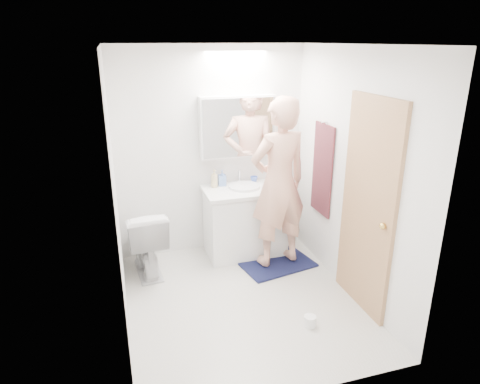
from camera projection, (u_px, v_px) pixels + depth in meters
name	position (u px, v px, depth m)	size (l,w,h in m)	color
floor	(242.00, 300.00, 4.23)	(2.50, 2.50, 0.00)	silver
ceiling	(243.00, 44.00, 3.42)	(2.50, 2.50, 0.00)	white
wall_back	(211.00, 152.00, 4.95)	(2.50, 2.50, 0.00)	white
wall_front	(301.00, 247.00, 2.70)	(2.50, 2.50, 0.00)	white
wall_left	(116.00, 198.00, 3.52)	(2.50, 2.50, 0.00)	white
wall_right	(351.00, 175.00, 4.12)	(2.50, 2.50, 0.00)	white
vanity_cabinet	(245.00, 223.00, 5.05)	(0.90, 0.55, 0.78)	white
countertop	(245.00, 190.00, 4.92)	(0.95, 0.58, 0.04)	silver
sink_basin	(244.00, 186.00, 4.93)	(0.36, 0.36, 0.03)	silver
faucet	(239.00, 176.00, 5.08)	(0.02, 0.02, 0.16)	silver
medicine_cabinet	(238.00, 127.00, 4.86)	(0.88, 0.14, 0.70)	white
mirror_panel	(240.00, 128.00, 4.79)	(0.84, 0.01, 0.66)	silver
toilet	(145.00, 240.00, 4.64)	(0.42, 0.74, 0.75)	white
bath_rug	(276.00, 263.00, 4.91)	(0.80, 0.55, 0.02)	#14133C
person	(279.00, 183.00, 4.58)	(0.68, 0.45, 1.86)	#E4A488
door	(368.00, 207.00, 3.87)	(0.04, 0.80, 2.00)	tan
door_knob	(383.00, 226.00, 3.60)	(0.06, 0.06, 0.06)	gold
towel	(322.00, 170.00, 4.64)	(0.02, 0.42, 1.00)	#111C36
towel_hook	(324.00, 122.00, 4.47)	(0.02, 0.02, 0.07)	silver
soap_bottle_a	(214.00, 179.00, 4.92)	(0.08, 0.08, 0.21)	#CFBB86
soap_bottle_b	(222.00, 178.00, 4.98)	(0.08, 0.09, 0.19)	#5E84C9
toothbrush_cup	(254.00, 180.00, 5.08)	(0.09, 0.09, 0.08)	#3D5CB9
toilet_paper_roll	(310.00, 321.00, 3.83)	(0.11, 0.11, 0.10)	white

